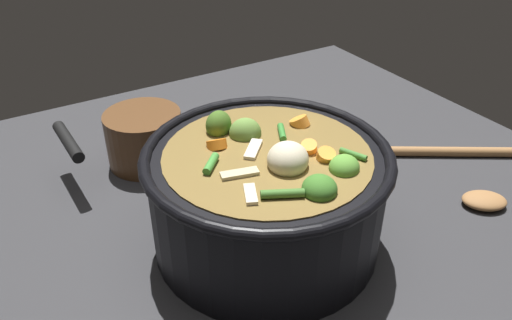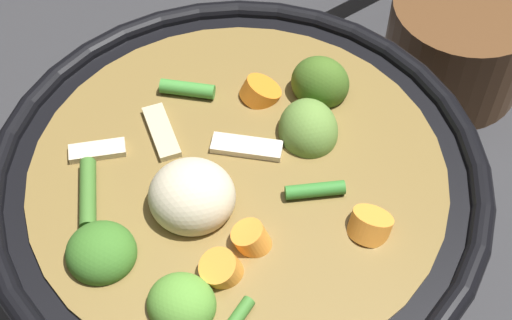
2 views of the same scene
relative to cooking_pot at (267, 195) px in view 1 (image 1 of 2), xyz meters
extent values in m
plane|color=#2D2D30|center=(0.00, 0.00, -0.08)|extent=(1.10, 1.10, 0.00)
cylinder|color=black|center=(0.00, 0.00, -0.01)|extent=(0.29, 0.29, 0.13)
torus|color=black|center=(0.00, 0.00, 0.06)|extent=(0.31, 0.31, 0.01)
cylinder|color=olive|center=(0.00, 0.00, 0.00)|extent=(0.25, 0.25, 0.13)
ellipsoid|color=olive|center=(0.05, 0.00, 0.06)|extent=(0.05, 0.05, 0.04)
ellipsoid|color=#426721|center=(0.08, 0.02, 0.07)|extent=(0.05, 0.05, 0.04)
ellipsoid|color=#3C7427|center=(-0.09, -0.01, 0.07)|extent=(0.05, 0.05, 0.03)
ellipsoid|color=#599736|center=(-0.07, -0.06, 0.06)|extent=(0.05, 0.05, 0.03)
cylinder|color=orange|center=(0.04, -0.08, 0.06)|extent=(0.04, 0.03, 0.02)
cylinder|color=orange|center=(-0.05, -0.05, 0.06)|extent=(0.03, 0.02, 0.02)
cylinder|color=orange|center=(-0.02, -0.05, 0.06)|extent=(0.03, 0.03, 0.02)
cylinder|color=orange|center=(0.05, 0.04, 0.06)|extent=(0.03, 0.03, 0.02)
ellipsoid|color=beige|center=(-0.03, -0.01, 0.07)|extent=(0.07, 0.07, 0.04)
cylinder|color=#358130|center=(0.03, -0.04, 0.07)|extent=(0.04, 0.02, 0.01)
cylinder|color=#3E7B2D|center=(-0.06, -0.08, 0.07)|extent=(0.03, 0.02, 0.01)
cylinder|color=#3F712A|center=(-0.08, 0.03, 0.07)|extent=(0.03, 0.05, 0.01)
cylinder|color=#428F37|center=(0.01, 0.07, 0.07)|extent=(0.03, 0.03, 0.01)
cube|color=beige|center=(0.01, 0.01, 0.06)|extent=(0.04, 0.04, 0.01)
cube|color=beige|center=(-0.06, 0.06, 0.06)|extent=(0.04, 0.03, 0.01)
cube|color=#C8BA91|center=(-0.02, 0.05, 0.06)|extent=(0.02, 0.05, 0.01)
ellipsoid|color=#98693D|center=(-0.10, -0.31, -0.07)|extent=(0.07, 0.08, 0.02)
cylinder|color=#98693D|center=(0.02, -0.39, -0.07)|extent=(0.14, 0.22, 0.02)
cylinder|color=brown|center=(0.27, 0.07, -0.03)|extent=(0.12, 0.12, 0.09)
cylinder|color=black|center=(0.27, 0.18, 0.00)|extent=(0.11, 0.02, 0.02)
camera|label=1|loc=(-0.44, 0.28, 0.38)|focal=35.70mm
camera|label=2|loc=(-0.15, -0.23, 0.43)|focal=53.50mm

